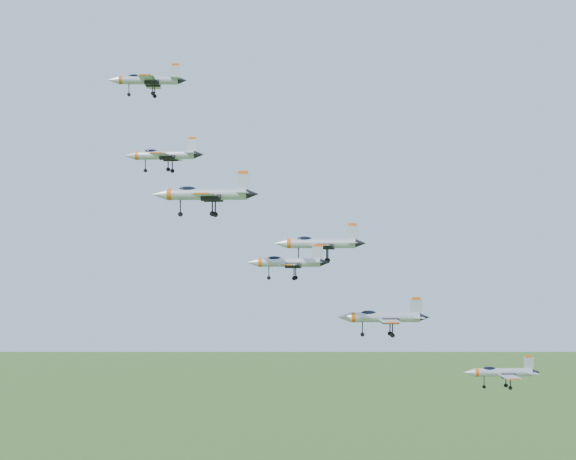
# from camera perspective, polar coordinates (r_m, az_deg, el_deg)

# --- Properties ---
(jet_lead) EXTENTS (12.87, 10.81, 3.45)m
(jet_lead) POSITION_cam_1_polar(r_m,az_deg,el_deg) (133.95, -10.05, 10.46)
(jet_lead) COLOR #A8AEB5
(jet_left_high) EXTENTS (12.38, 10.18, 3.32)m
(jet_left_high) POSITION_cam_1_polar(r_m,az_deg,el_deg) (121.88, -8.90, 5.30)
(jet_left_high) COLOR #A8AEB5
(jet_right_high) EXTENTS (13.49, 11.20, 3.60)m
(jet_right_high) POSITION_cam_1_polar(r_m,az_deg,el_deg) (99.76, -6.02, 2.56)
(jet_right_high) COLOR #A8AEB5
(jet_left_low) EXTENTS (13.81, 11.36, 3.70)m
(jet_left_low) POSITION_cam_1_polar(r_m,az_deg,el_deg) (118.70, 2.18, -0.93)
(jet_left_low) COLOR #A8AEB5
(jet_right_low) EXTENTS (11.46, 9.44, 3.07)m
(jet_right_low) POSITION_cam_1_polar(r_m,az_deg,el_deg) (108.36, -0.08, -2.30)
(jet_right_low) COLOR #A8AEB5
(jet_trail) EXTENTS (12.85, 10.78, 3.44)m
(jet_trail) POSITION_cam_1_polar(r_m,az_deg,el_deg) (112.03, 6.73, -6.17)
(jet_trail) COLOR #A8AEB5
(jet_extra) EXTENTS (11.78, 9.91, 3.16)m
(jet_extra) POSITION_cam_1_polar(r_m,az_deg,el_deg) (127.10, 14.89, -9.74)
(jet_extra) COLOR #A8AEB5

